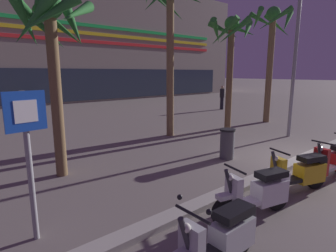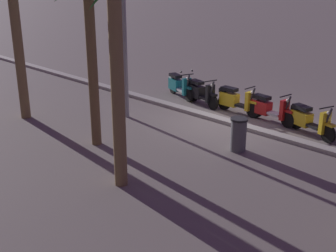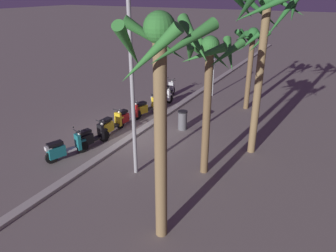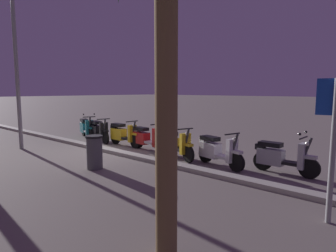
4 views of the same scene
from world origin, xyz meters
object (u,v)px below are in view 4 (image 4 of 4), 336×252
(scooter_teal_far_back, at_px, (86,128))
(scooter_red_mid_rear, at_px, (146,138))
(scooter_black_tail_end, at_px, (99,131))
(scooter_silver_gap_after_mid, at_px, (280,157))
(scooter_white_mid_centre, at_px, (217,151))
(litter_bin, at_px, (94,152))
(crossing_sign, at_px, (334,134))
(street_lamp, at_px, (14,22))
(scooter_yellow_mid_front, at_px, (123,134))
(scooter_yellow_second_in_line, at_px, (175,144))

(scooter_teal_far_back, bearing_deg, scooter_red_mid_rear, 177.98)
(scooter_red_mid_rear, height_order, scooter_black_tail_end, same)
(scooter_silver_gap_after_mid, xyz_separation_m, scooter_white_mid_centre, (1.69, 0.46, 0.01))
(scooter_teal_far_back, height_order, litter_bin, scooter_teal_far_back)
(scooter_black_tail_end, bearing_deg, scooter_red_mid_rear, -178.20)
(litter_bin, bearing_deg, scooter_red_mid_rear, -74.34)
(scooter_red_mid_rear, bearing_deg, crossing_sign, 162.10)
(scooter_silver_gap_after_mid, height_order, street_lamp, street_lamp)
(scooter_yellow_mid_front, xyz_separation_m, litter_bin, (-2.12, 2.76, 0.02))
(litter_bin, height_order, street_lamp, street_lamp)
(scooter_white_mid_centre, relative_size, street_lamp, 0.23)
(litter_bin, xyz_separation_m, street_lamp, (4.48, 0.21, 4.17))
(scooter_yellow_mid_front, relative_size, crossing_sign, 0.74)
(street_lamp, bearing_deg, scooter_silver_gap_after_mid, -159.26)
(crossing_sign, bearing_deg, scooter_silver_gap_after_mid, -54.18)
(scooter_teal_far_back, xyz_separation_m, street_lamp, (-0.49, 3.14, 4.20))
(scooter_yellow_mid_front, bearing_deg, scooter_black_tail_end, 2.76)
(scooter_yellow_mid_front, height_order, crossing_sign, crossing_sign)
(scooter_red_mid_rear, bearing_deg, street_lamp, 38.92)
(scooter_yellow_second_in_line, relative_size, scooter_black_tail_end, 1.04)
(crossing_sign, height_order, street_lamp, street_lamp)
(scooter_black_tail_end, bearing_deg, scooter_white_mid_centre, 178.88)
(scooter_yellow_second_in_line, xyz_separation_m, street_lamp, (5.24, 2.81, 4.20))
(crossing_sign, bearing_deg, scooter_yellow_second_in_line, -21.05)
(scooter_black_tail_end, relative_size, street_lamp, 0.22)
(scooter_teal_far_back, height_order, street_lamp, street_lamp)
(scooter_yellow_second_in_line, distance_m, scooter_yellow_mid_front, 2.88)
(scooter_yellow_second_in_line, height_order, scooter_yellow_mid_front, same)
(scooter_teal_far_back, bearing_deg, scooter_yellow_second_in_line, 176.68)
(scooter_black_tail_end, distance_m, crossing_sign, 9.71)
(scooter_white_mid_centre, height_order, scooter_red_mid_rear, same)
(scooter_teal_far_back, bearing_deg, crossing_sign, 168.10)
(scooter_silver_gap_after_mid, height_order, litter_bin, scooter_silver_gap_after_mid)
(crossing_sign, height_order, litter_bin, crossing_sign)
(scooter_red_mid_rear, xyz_separation_m, scooter_yellow_mid_front, (1.34, 0.02, 0.02))
(scooter_white_mid_centre, bearing_deg, scooter_teal_far_back, -2.77)
(litter_bin, bearing_deg, scooter_yellow_mid_front, -52.54)
(scooter_white_mid_centre, relative_size, scooter_black_tail_end, 1.02)
(scooter_black_tail_end, xyz_separation_m, scooter_teal_far_back, (1.33, -0.24, -0.01))
(scooter_black_tail_end, relative_size, litter_bin, 1.82)
(scooter_silver_gap_after_mid, distance_m, scooter_teal_far_back, 9.05)
(scooter_white_mid_centre, xyz_separation_m, scooter_teal_far_back, (7.37, -0.36, 0.00))
(litter_bin, bearing_deg, street_lamp, 2.71)
(scooter_yellow_mid_front, xyz_separation_m, scooter_black_tail_end, (1.53, 0.07, -0.00))
(scooter_silver_gap_after_mid, relative_size, crossing_sign, 0.72)
(scooter_yellow_mid_front, height_order, street_lamp, street_lamp)
(scooter_yellow_mid_front, xyz_separation_m, scooter_teal_far_back, (2.86, -0.16, -0.01))
(scooter_white_mid_centre, relative_size, litter_bin, 1.86)
(street_lamp, bearing_deg, crossing_sign, -175.16)
(scooter_white_mid_centre, distance_m, scooter_yellow_second_in_line, 1.64)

